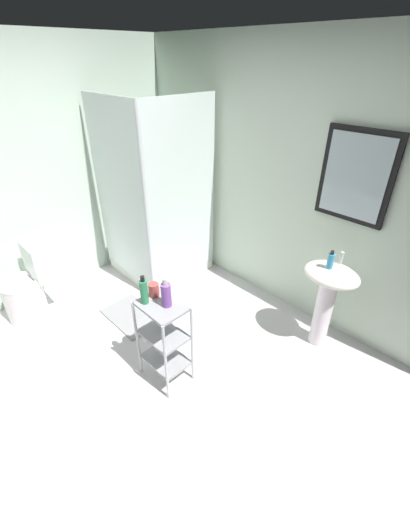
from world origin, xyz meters
The scene contains 13 objects.
ground_plane centered at (0.00, 0.00, -0.01)m, with size 4.20×4.20×0.02m, color silver.
wall_back centered at (0.01, 1.85, 1.25)m, with size 4.20×0.14×2.50m.
wall_left centered at (-1.85, 0.00, 1.25)m, with size 0.10×4.20×2.50m, color silver.
shower_stall centered at (-1.18, 1.19, 0.46)m, with size 0.92×0.92×2.00m.
pedestal_sink centered at (0.75, 1.52, 0.58)m, with size 0.46×0.37×0.81m.
sink_faucet centered at (0.75, 1.64, 0.86)m, with size 0.03×0.03×0.10m, color silver.
toilet centered at (-1.48, -0.20, 0.31)m, with size 0.37×0.49×0.76m.
storage_cart centered at (0.07, 0.28, 0.44)m, with size 0.38×0.28×0.74m.
hand_soap_bottle centered at (0.72, 1.50, 0.88)m, with size 0.05×0.05×0.16m.
body_wash_bottle_green centered at (-0.04, 0.22, 0.84)m, with size 0.06×0.06×0.23m.
conditioner_bottle_purple centered at (0.10, 0.31, 0.84)m, with size 0.07×0.07×0.24m.
rinse_cup centered at (-0.06, 0.32, 0.79)m, with size 0.08×0.08×0.10m, color #B24742.
bath_mat centered at (-0.75, 0.48, 0.01)m, with size 0.60×0.40×0.02m, color gray.
Camera 1 is at (1.65, -0.83, 2.30)m, focal length 23.61 mm.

